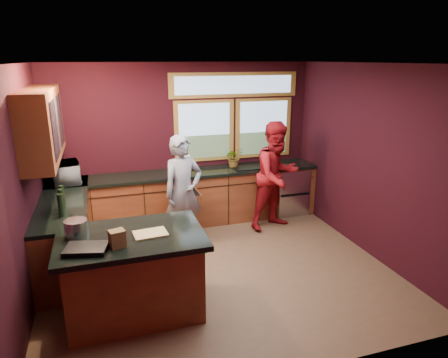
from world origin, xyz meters
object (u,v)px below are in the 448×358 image
person_grey (183,192)px  island (134,274)px  stock_pot (76,228)px  cutting_board (150,234)px  person_red (277,176)px

person_grey → island: bearing=-137.7°
person_grey → stock_pot: size_ratio=7.12×
person_grey → cutting_board: size_ratio=4.88×
island → cutting_board: bearing=-14.0°
person_red → stock_pot: (-3.04, -1.57, 0.13)m
island → person_grey: person_grey is taller
island → stock_pot: 0.80m
person_red → island: bearing=-161.9°
person_red → cutting_board: 2.90m
cutting_board → person_red: bearing=37.6°
island → stock_pot: size_ratio=6.46×
stock_pot → cutting_board: bearing=-14.9°
island → person_grey: size_ratio=0.91×
person_red → cutting_board: bearing=-158.8°
person_grey → person_red: person_red is taller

